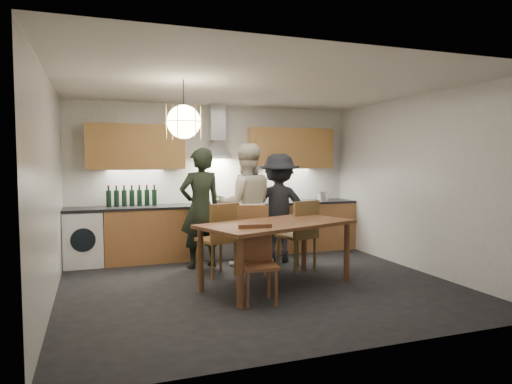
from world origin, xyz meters
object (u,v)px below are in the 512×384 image
object	(u,v)px
chair_back_left	(220,234)
person_left	(201,208)
dining_table	(277,230)
mixing_bowl	(275,200)
wine_bottles	(132,196)
chair_front	(257,258)
stock_pot	(323,196)
person_mid	(246,205)
person_right	(279,208)

from	to	relation	value
chair_back_left	person_left	bearing A→B (deg)	-94.42
dining_table	mixing_bowl	bearing A→B (deg)	49.21
chair_back_left	person_left	size ratio (longest dim) A/B	0.57
chair_back_left	wine_bottles	world-z (taller)	wine_bottles
chair_front	stock_pot	distance (m)	3.46
dining_table	person_mid	bearing A→B (deg)	71.04
dining_table	wine_bottles	world-z (taller)	wine_bottles
mixing_bowl	wine_bottles	distance (m)	2.47
mixing_bowl	wine_bottles	world-z (taller)	wine_bottles
wine_bottles	person_left	bearing A→B (deg)	-40.99
chair_back_left	mixing_bowl	world-z (taller)	chair_back_left
person_right	chair_front	bearing A→B (deg)	84.89
chair_front	stock_pot	xyz separation A→B (m)	(2.23, 2.60, 0.46)
person_left	stock_pot	world-z (taller)	person_left
person_right	dining_table	bearing A→B (deg)	90.66
person_right	person_mid	bearing A→B (deg)	34.33
person_left	chair_front	bearing A→B (deg)	87.49
stock_pot	person_right	bearing A→B (deg)	-148.05
person_right	stock_pot	bearing A→B (deg)	-123.81
person_right	wine_bottles	world-z (taller)	person_right
person_mid	mixing_bowl	world-z (taller)	person_mid
wine_bottles	dining_table	bearing A→B (deg)	-53.07
stock_pot	chair_front	bearing A→B (deg)	-130.67
chair_back_left	chair_front	world-z (taller)	chair_back_left
chair_back_left	person_left	xyz separation A→B (m)	(-0.14, 0.61, 0.32)
dining_table	mixing_bowl	world-z (taller)	mixing_bowl
person_mid	mixing_bowl	distance (m)	1.18
chair_front	wine_bottles	bearing A→B (deg)	120.49
person_right	mixing_bowl	xyz separation A→B (m)	(0.23, 0.73, 0.06)
stock_pot	wine_bottles	xyz separation A→B (m)	(-3.42, 0.08, 0.10)
stock_pot	wine_bottles	distance (m)	3.43
chair_front	person_mid	world-z (taller)	person_mid
chair_front	chair_back_left	bearing A→B (deg)	101.24
chair_back_left	chair_front	size ratio (longest dim) A/B	1.18
chair_back_left	stock_pot	xyz separation A→B (m)	(2.34, 1.35, 0.37)
mixing_bowl	person_right	bearing A→B (deg)	-107.65
dining_table	wine_bottles	distance (m)	2.75
dining_table	person_mid	world-z (taller)	person_mid
dining_table	mixing_bowl	distance (m)	2.25
dining_table	person_left	size ratio (longest dim) A/B	1.21
chair_back_left	stock_pot	world-z (taller)	chair_back_left
chair_back_left	person_right	distance (m)	1.33
person_left	person_mid	xyz separation A→B (m)	(0.69, -0.11, 0.04)
person_mid	stock_pot	xyz separation A→B (m)	(1.79, 0.85, 0.02)
dining_table	person_mid	distance (m)	1.27
person_left	wine_bottles	distance (m)	1.26
mixing_bowl	person_left	bearing A→B (deg)	-154.58
stock_pot	chair_back_left	bearing A→B (deg)	-149.98
stock_pot	person_left	bearing A→B (deg)	-163.41
person_left	mixing_bowl	bearing A→B (deg)	-164.62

